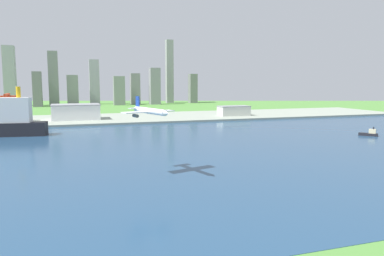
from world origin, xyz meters
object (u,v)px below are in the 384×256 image
airplane_landing (150,111)px  port_crane_red (8,101)px  warehouse_main (76,112)px  warehouse_annex (234,111)px  cargo_ship (8,122)px  tugboat_small (370,133)px

airplane_landing → port_crane_red: (-111.84, 307.23, -8.49)m
warehouse_main → warehouse_annex: bearing=-3.8°
warehouse_main → warehouse_annex: warehouse_main is taller
cargo_ship → port_crane_red: bearing=96.9°
airplane_landing → warehouse_main: bearing=96.0°
airplane_landing → warehouse_annex: (185.90, 294.24, -26.22)m
port_crane_red → warehouse_annex: (297.75, -12.99, -17.73)m
tugboat_small → warehouse_annex: (-44.18, 213.69, 6.98)m
tugboat_small → port_crane_red: bearing=146.5°
airplane_landing → warehouse_main: 311.27m
airplane_landing → warehouse_main: (-32.69, 308.67, -23.34)m
airplane_landing → cargo_ship: (-97.46, 188.99, -22.43)m
airplane_landing → port_crane_red: bearing=110.0°
cargo_ship → warehouse_main: size_ratio=1.31×
port_crane_red → warehouse_main: 80.55m
cargo_ship → warehouse_main: 136.09m
cargo_ship → port_crane_red: cargo_ship is taller
tugboat_small → port_crane_red: port_crane_red is taller
warehouse_main → warehouse_annex: 219.09m
tugboat_small → warehouse_main: (-262.78, 228.12, 9.85)m
cargo_ship → tugboat_small: (327.55, -108.44, -10.76)m
port_crane_red → warehouse_main: (79.15, 1.44, -14.85)m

